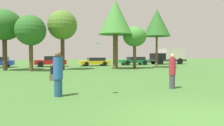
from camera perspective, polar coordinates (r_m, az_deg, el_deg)
ground_plane at (r=5.87m, az=24.64°, el=-14.12°), size 120.00×120.00×0.00m
person_thrower at (r=8.28m, az=-14.67°, el=-2.97°), size 0.37×0.37×1.75m
person_catcher at (r=10.28m, az=16.31°, el=-2.12°), size 0.31×0.31×1.67m
frisbee at (r=8.16m, az=-4.15°, el=5.49°), size 0.27×0.26×0.11m
bystander_sitting at (r=13.49m, az=-16.04°, el=-2.78°), size 0.42×0.35×1.05m
tree_1 at (r=23.44m, az=-27.61°, el=9.21°), size 3.43×3.43×6.09m
tree_2 at (r=21.36m, az=-21.55°, el=8.30°), size 2.90×2.90×5.37m
tree_3 at (r=22.40m, az=-13.55°, el=10.02°), size 3.06×3.06×6.20m
tree_4 at (r=23.32m, az=0.96°, el=12.33°), size 3.77×3.77×7.60m
tree_5 at (r=23.90m, az=6.28°, el=7.16°), size 2.67×2.67×4.79m
tree_6 at (r=26.03m, az=12.29°, el=10.77°), size 3.28×3.28×7.09m
parked_car_red at (r=28.25m, az=-16.44°, el=0.51°), size 4.05×2.02×1.38m
parked_car_yellow at (r=28.99m, az=-4.77°, el=0.42°), size 4.18×2.15×1.16m
parked_car_green at (r=31.58m, az=6.26°, el=0.68°), size 4.59×2.03×1.23m
delivery_truck_black at (r=35.31m, az=15.33°, el=1.94°), size 5.91×2.72×2.52m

